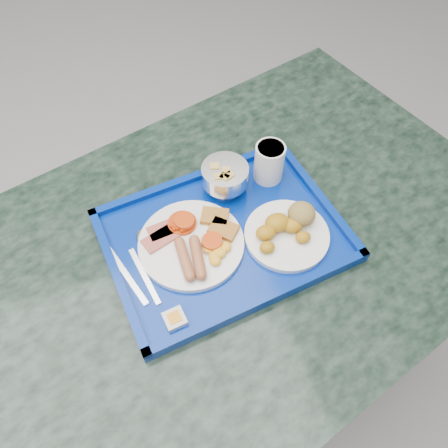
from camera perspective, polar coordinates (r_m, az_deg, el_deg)
The scene contains 10 objects.
floor at distance 1.70m, azimuth -18.72°, elevation -20.66°, with size 6.00×6.00×0.00m, color gray.
table at distance 1.13m, azimuth 1.22°, elevation -7.25°, with size 1.44×1.16×0.78m.
tray at distance 0.94m, azimuth -0.00°, elevation -1.61°, with size 0.54×0.42×0.03m.
main_plate at distance 0.91m, azimuth -3.90°, elevation -2.40°, with size 0.22×0.22×0.03m.
bread_plate at distance 0.93m, azimuth 8.34°, elevation -0.64°, with size 0.18×0.18×0.06m.
fruit_bowl at distance 0.97m, azimuth 0.12°, elevation 6.33°, with size 0.10×0.10×0.07m.
juice_cup at distance 1.00m, azimuth 5.93°, elevation 8.13°, with size 0.07×0.07×0.09m.
spoon at distance 0.93m, azimuth -10.43°, elevation -3.01°, with size 0.06×0.19×0.01m.
knife at distance 0.91m, azimuth -12.76°, elevation -6.33°, with size 0.01×0.17×0.00m, color silver.
jam_packet at distance 0.84m, azimuth -6.46°, elevation -12.21°, with size 0.04×0.04×0.02m.
Camera 1 is at (0.37, -0.50, 1.58)m, focal length 35.00 mm.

